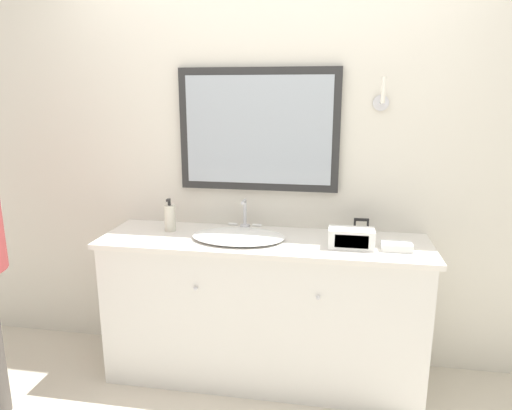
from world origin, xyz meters
TOP-DOWN VIEW (x-y plane):
  - ground_plane at (0.00, 0.00)m, footprint 14.00×14.00m
  - wall_back at (-0.00, 0.57)m, footprint 8.00×0.18m
  - vanity_counter at (0.00, 0.27)m, footprint 1.89×0.54m
  - sink_basin at (-0.14, 0.25)m, footprint 0.54×0.41m
  - soap_bottle at (-0.58, 0.34)m, footprint 0.07×0.07m
  - appliance_box at (0.49, 0.21)m, footprint 0.25×0.13m
  - picture_frame at (0.55, 0.42)m, footprint 0.09×0.01m
  - hand_towel_near_sink at (0.73, 0.21)m, footprint 0.16×0.10m

SIDE VIEW (x-z plane):
  - ground_plane at x=0.00m, z-range 0.00..0.00m
  - vanity_counter at x=0.00m, z-range 0.00..0.88m
  - sink_basin at x=-0.14m, z-range 0.80..0.99m
  - hand_towel_near_sink at x=0.73m, z-range 0.88..0.92m
  - appliance_box at x=0.49m, z-range 0.88..0.98m
  - picture_frame at x=0.55m, z-range 0.88..0.99m
  - soap_bottle at x=-0.58m, z-range 0.86..1.06m
  - wall_back at x=0.00m, z-range 0.00..2.55m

